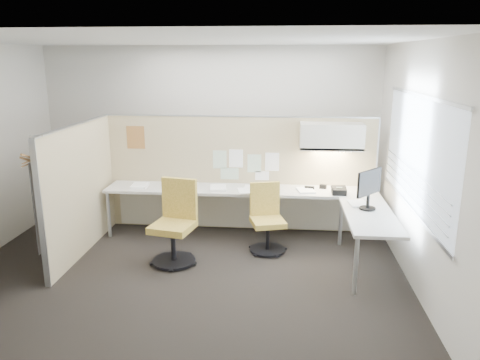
# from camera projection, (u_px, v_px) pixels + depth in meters

# --- Properties ---
(floor) EXTENTS (5.50, 4.50, 0.01)m
(floor) POSITION_uv_depth(u_px,v_px,m) (185.00, 270.00, 5.93)
(floor) COLOR black
(floor) RESTS_ON ground
(ceiling) EXTENTS (5.50, 4.50, 0.01)m
(ceiling) POSITION_uv_depth(u_px,v_px,m) (177.00, 39.00, 5.22)
(ceiling) COLOR white
(ceiling) RESTS_ON wall_back
(wall_back) EXTENTS (5.50, 0.02, 2.80)m
(wall_back) POSITION_uv_depth(u_px,v_px,m) (210.00, 133.00, 7.74)
(wall_back) COLOR beige
(wall_back) RESTS_ON ground
(wall_front) EXTENTS (5.50, 0.02, 2.80)m
(wall_front) POSITION_uv_depth(u_px,v_px,m) (115.00, 228.00, 3.41)
(wall_front) COLOR beige
(wall_front) RESTS_ON ground
(wall_right) EXTENTS (0.02, 4.50, 2.80)m
(wall_right) POSITION_uv_depth(u_px,v_px,m) (418.00, 167.00, 5.33)
(wall_right) COLOR beige
(wall_right) RESTS_ON ground
(window_pane) EXTENTS (0.01, 2.80, 1.30)m
(window_pane) POSITION_uv_depth(u_px,v_px,m) (417.00, 154.00, 5.29)
(window_pane) COLOR #ACB7C8
(window_pane) RESTS_ON wall_right
(partition_back) EXTENTS (4.10, 0.06, 1.75)m
(partition_back) POSITION_uv_depth(u_px,v_px,m) (239.00, 174.00, 7.20)
(partition_back) COLOR tan
(partition_back) RESTS_ON floor
(partition_left) EXTENTS (0.06, 2.20, 1.75)m
(partition_left) POSITION_uv_depth(u_px,v_px,m) (81.00, 190.00, 6.33)
(partition_left) COLOR tan
(partition_left) RESTS_ON floor
(desk) EXTENTS (4.00, 2.07, 0.73)m
(desk) POSITION_uv_depth(u_px,v_px,m) (263.00, 200.00, 6.78)
(desk) COLOR beige
(desk) RESTS_ON floor
(overhead_bin) EXTENTS (0.90, 0.36, 0.38)m
(overhead_bin) POSITION_uv_depth(u_px,v_px,m) (331.00, 136.00, 6.72)
(overhead_bin) COLOR beige
(overhead_bin) RESTS_ON partition_back
(task_light_strip) EXTENTS (0.60, 0.06, 0.02)m
(task_light_strip) POSITION_uv_depth(u_px,v_px,m) (331.00, 151.00, 6.77)
(task_light_strip) COLOR #FFEABF
(task_light_strip) RESTS_ON overhead_bin
(pinned_papers) EXTENTS (1.01, 0.00, 0.47)m
(pinned_papers) POSITION_uv_depth(u_px,v_px,m) (244.00, 164.00, 7.12)
(pinned_papers) COLOR #8CBF8C
(pinned_papers) RESTS_ON partition_back
(poster) EXTENTS (0.28, 0.00, 0.35)m
(poster) POSITION_uv_depth(u_px,v_px,m) (136.00, 137.00, 7.17)
(poster) COLOR orange
(poster) RESTS_ON partition_back
(chair_left) EXTENTS (0.60, 0.62, 1.07)m
(chair_left) POSITION_uv_depth(u_px,v_px,m) (175.00, 225.00, 6.07)
(chair_left) COLOR black
(chair_left) RESTS_ON floor
(chair_right) EXTENTS (0.53, 0.55, 0.93)m
(chair_right) POSITION_uv_depth(u_px,v_px,m) (267.00, 220.00, 6.44)
(chair_right) COLOR black
(chair_right) RESTS_ON floor
(monitor) EXTENTS (0.35, 0.38, 0.51)m
(monitor) POSITION_uv_depth(u_px,v_px,m) (369.00, 187.00, 5.89)
(monitor) COLOR black
(monitor) RESTS_ON desk
(phone) EXTENTS (0.21, 0.20, 0.12)m
(phone) POSITION_uv_depth(u_px,v_px,m) (339.00, 191.00, 6.62)
(phone) COLOR black
(phone) RESTS_ON desk
(stapler) EXTENTS (0.14, 0.06, 0.05)m
(stapler) POSITION_uv_depth(u_px,v_px,m) (309.00, 188.00, 6.86)
(stapler) COLOR black
(stapler) RESTS_ON desk
(tape_dispenser) EXTENTS (0.11, 0.09, 0.06)m
(tape_dispenser) POSITION_uv_depth(u_px,v_px,m) (323.00, 187.00, 6.91)
(tape_dispenser) COLOR black
(tape_dispenser) RESTS_ON desk
(coat_hook) EXTENTS (0.18, 0.47, 1.39)m
(coat_hook) POSITION_uv_depth(u_px,v_px,m) (33.00, 168.00, 5.23)
(coat_hook) COLOR silver
(coat_hook) RESTS_ON partition_left
(paper_stack_0) EXTENTS (0.25, 0.31, 0.03)m
(paper_stack_0) POSITION_uv_depth(u_px,v_px,m) (140.00, 186.00, 7.02)
(paper_stack_0) COLOR white
(paper_stack_0) RESTS_ON desk
(paper_stack_1) EXTENTS (0.29, 0.34, 0.02)m
(paper_stack_1) POSITION_uv_depth(u_px,v_px,m) (180.00, 186.00, 7.02)
(paper_stack_1) COLOR white
(paper_stack_1) RESTS_ON desk
(paper_stack_2) EXTENTS (0.28, 0.33, 0.04)m
(paper_stack_2) POSITION_uv_depth(u_px,v_px,m) (218.00, 188.00, 6.87)
(paper_stack_2) COLOR white
(paper_stack_2) RESTS_ON desk
(paper_stack_3) EXTENTS (0.24, 0.30, 0.01)m
(paper_stack_3) POSITION_uv_depth(u_px,v_px,m) (252.00, 188.00, 6.92)
(paper_stack_3) COLOR white
(paper_stack_3) RESTS_ON desk
(paper_stack_4) EXTENTS (0.28, 0.34, 0.02)m
(paper_stack_4) POSITION_uv_depth(u_px,v_px,m) (306.00, 190.00, 6.78)
(paper_stack_4) COLOR white
(paper_stack_4) RESTS_ON desk
(paper_stack_5) EXTENTS (0.27, 0.33, 0.02)m
(paper_stack_5) POSITION_uv_depth(u_px,v_px,m) (358.00, 204.00, 6.16)
(paper_stack_5) COLOR white
(paper_stack_5) RESTS_ON desk
(paper_stack_6) EXTENTS (0.29, 0.34, 0.02)m
(paper_stack_6) POSITION_uv_depth(u_px,v_px,m) (246.00, 191.00, 6.75)
(paper_stack_6) COLOR white
(paper_stack_6) RESTS_ON desk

